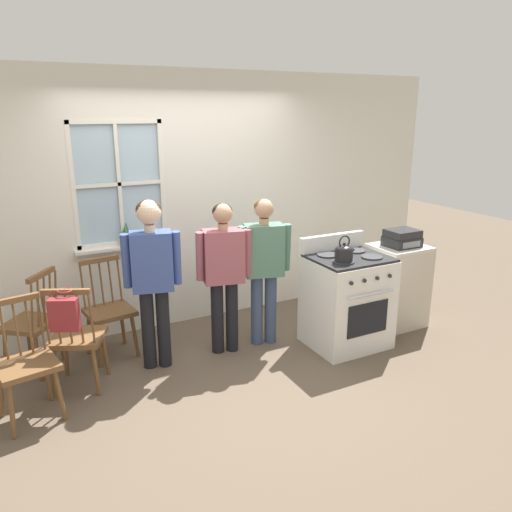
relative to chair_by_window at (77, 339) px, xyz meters
name	(u,v)px	position (x,y,z in m)	size (l,w,h in m)	color
ground_plane	(242,374)	(1.32, -0.45, -0.45)	(16.00, 16.00, 0.00)	brown
wall_back	(186,203)	(1.35, 0.95, 0.89)	(6.40, 0.16, 2.70)	silver
chair_by_window	(77,339)	(0.00, 0.00, 0.00)	(0.55, 0.54, 0.95)	brown
chair_near_wall	(109,311)	(0.36, 0.48, 0.00)	(0.47, 0.45, 0.95)	brown
chair_center_cluster	(32,324)	(-0.31, 0.50, 0.00)	(0.57, 0.58, 0.95)	brown
chair_near_stove	(26,365)	(-0.41, -0.29, 0.00)	(0.49, 0.47, 0.95)	brown
person_elderly_left	(152,268)	(0.69, 0.05, 0.51)	(0.52, 0.29, 1.56)	black
person_teen_center	(224,266)	(1.37, 0.04, 0.43)	(0.54, 0.29, 1.47)	black
person_adult_right	(264,260)	(1.79, 0.02, 0.44)	(0.54, 0.30, 1.48)	#384766
stove	(347,300)	(2.52, -0.38, 0.03)	(0.75, 0.68, 1.08)	white
kettle	(344,252)	(2.35, -0.51, 0.58)	(0.21, 0.17, 0.25)	black
potted_plant	(127,237)	(0.66, 0.86, 0.61)	(0.11, 0.11, 0.25)	#935B3D
handbag	(64,314)	(-0.10, -0.21, 0.33)	(0.24, 0.24, 0.31)	maroon
side_counter	(397,285)	(3.31, -0.23, 0.00)	(0.55, 0.50, 0.90)	beige
stereo	(402,238)	(3.31, -0.26, 0.54)	(0.34, 0.29, 0.18)	#232326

